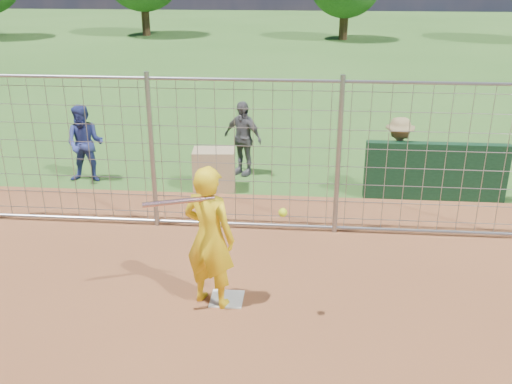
# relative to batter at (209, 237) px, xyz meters

# --- Properties ---
(ground) EXTENTS (100.00, 100.00, 0.00)m
(ground) POSITION_rel_batter_xyz_m (0.19, 0.27, -0.95)
(ground) COLOR #2D591E
(ground) RESTS_ON ground
(home_plate) EXTENTS (0.43, 0.43, 0.02)m
(home_plate) POSITION_rel_batter_xyz_m (0.19, 0.07, -0.94)
(home_plate) COLOR silver
(home_plate) RESTS_ON ground
(dugout_wall) EXTENTS (2.60, 0.20, 1.10)m
(dugout_wall) POSITION_rel_batter_xyz_m (3.59, 3.87, -0.40)
(dugout_wall) COLOR #11381E
(dugout_wall) RESTS_ON ground
(batter) EXTENTS (0.81, 0.67, 1.90)m
(batter) POSITION_rel_batter_xyz_m (0.00, 0.00, 0.00)
(batter) COLOR yellow
(batter) RESTS_ON ground
(bystander_a) EXTENTS (0.79, 0.63, 1.58)m
(bystander_a) POSITION_rel_batter_xyz_m (-3.22, 4.25, -0.16)
(bystander_a) COLOR navy
(bystander_a) RESTS_ON ground
(bystander_b) EXTENTS (0.98, 0.78, 1.56)m
(bystander_b) POSITION_rel_batter_xyz_m (-0.13, 4.96, -0.17)
(bystander_b) COLOR #56555A
(bystander_b) RESTS_ON ground
(bystander_c) EXTENTS (1.05, 0.70, 1.51)m
(bystander_c) POSITION_rel_batter_xyz_m (2.92, 4.10, -0.19)
(bystander_c) COLOR olive
(bystander_c) RESTS_ON ground
(equipment_bin) EXTENTS (0.84, 0.62, 0.80)m
(equipment_bin) POSITION_rel_batter_xyz_m (-0.59, 4.04, -0.55)
(equipment_bin) COLOR tan
(equipment_bin) RESTS_ON ground
(equipment_in_play) EXTENTS (1.70, 0.36, 0.14)m
(equipment_in_play) POSITION_rel_batter_xyz_m (-0.01, -0.25, 0.56)
(equipment_in_play) COLOR silver
(equipment_in_play) RESTS_ON ground
(backstop_fence) EXTENTS (9.08, 0.08, 2.60)m
(backstop_fence) POSITION_rel_batter_xyz_m (0.19, 2.27, 0.31)
(backstop_fence) COLOR gray
(backstop_fence) RESTS_ON ground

